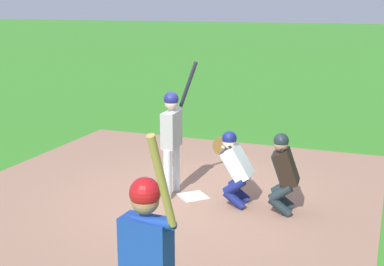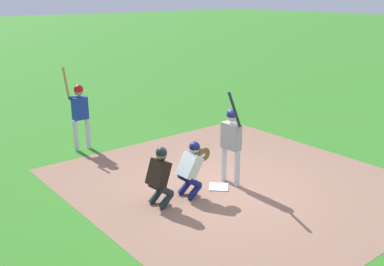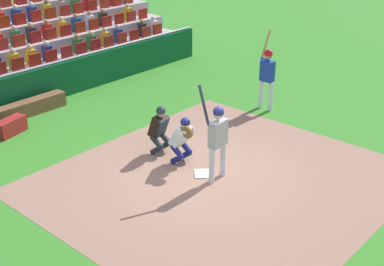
% 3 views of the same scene
% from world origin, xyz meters
% --- Properties ---
extents(ground_plane, '(160.00, 160.00, 0.00)m').
position_xyz_m(ground_plane, '(0.00, 0.00, 0.00)').
color(ground_plane, '#357F25').
extents(infield_dirt_patch, '(7.63, 7.11, 0.01)m').
position_xyz_m(infield_dirt_patch, '(0.00, 0.50, 0.00)').
color(infield_dirt_patch, '#946C56').
rests_on(infield_dirt_patch, ground_plane).
extents(home_plate_marker, '(0.62, 0.62, 0.02)m').
position_xyz_m(home_plate_marker, '(0.00, 0.00, 0.02)').
color(home_plate_marker, white).
rests_on(home_plate_marker, infield_dirt_patch).
extents(batter_at_plate, '(0.62, 0.51, 2.30)m').
position_xyz_m(batter_at_plate, '(-0.01, 0.37, 1.13)').
color(batter_at_plate, silver).
rests_on(batter_at_plate, ground_plane).
extents(catcher_crouching, '(0.47, 0.71, 1.25)m').
position_xyz_m(catcher_crouching, '(-0.07, -0.74, 0.70)').
color(catcher_crouching, navy).
rests_on(catcher_crouching, ground_plane).
extents(home_plate_umpire, '(0.50, 0.50, 1.30)m').
position_xyz_m(home_plate_umpire, '(-0.12, -1.55, 0.71)').
color(home_plate_umpire, '#1C282D').
rests_on(home_plate_umpire, ground_plane).
extents(on_deck_batter, '(0.53, 0.56, 2.34)m').
position_xyz_m(on_deck_batter, '(-4.40, -1.27, 1.18)').
color(on_deck_batter, silver).
rests_on(on_deck_batter, ground_plane).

